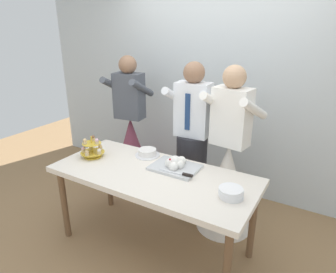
# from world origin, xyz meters

# --- Properties ---
(ground_plane) EXTENTS (8.00, 8.00, 0.00)m
(ground_plane) POSITION_xyz_m (0.00, 0.00, 0.00)
(ground_plane) COLOR olive
(rear_wall) EXTENTS (5.20, 0.10, 2.90)m
(rear_wall) POSITION_xyz_m (0.00, 1.42, 1.45)
(rear_wall) COLOR silver
(rear_wall) RESTS_ON ground_plane
(dessert_table) EXTENTS (1.80, 0.80, 0.78)m
(dessert_table) POSITION_xyz_m (0.00, 0.00, 0.70)
(dessert_table) COLOR silver
(dessert_table) RESTS_ON ground_plane
(cupcake_stand) EXTENTS (0.23, 0.23, 0.21)m
(cupcake_stand) POSITION_xyz_m (-0.69, -0.02, 0.85)
(cupcake_stand) COLOR gold
(cupcake_stand) RESTS_ON dessert_table
(main_cake_tray) EXTENTS (0.44, 0.31, 0.12)m
(main_cake_tray) POSITION_xyz_m (0.13, 0.17, 0.81)
(main_cake_tray) COLOR silver
(main_cake_tray) RESTS_ON dessert_table
(plate_stack) EXTENTS (0.19, 0.19, 0.08)m
(plate_stack) POSITION_xyz_m (0.71, -0.03, 0.81)
(plate_stack) COLOR white
(plate_stack) RESTS_ON dessert_table
(round_cake) EXTENTS (0.24, 0.24, 0.07)m
(round_cake) POSITION_xyz_m (-0.25, 0.28, 0.81)
(round_cake) COLOR white
(round_cake) RESTS_ON dessert_table
(person_groom) EXTENTS (0.49, 0.51, 1.66)m
(person_groom) POSITION_xyz_m (0.04, 0.67, 0.75)
(person_groom) COLOR #232328
(person_groom) RESTS_ON ground_plane
(person_bride) EXTENTS (0.56, 0.56, 1.66)m
(person_bride) POSITION_xyz_m (0.46, 0.62, 0.58)
(person_bride) COLOR white
(person_bride) RESTS_ON ground_plane
(person_guest) EXTENTS (0.56, 0.56, 1.66)m
(person_guest) POSITION_xyz_m (-0.88, 0.83, 0.58)
(person_guest) COLOR brown
(person_guest) RESTS_ON ground_plane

